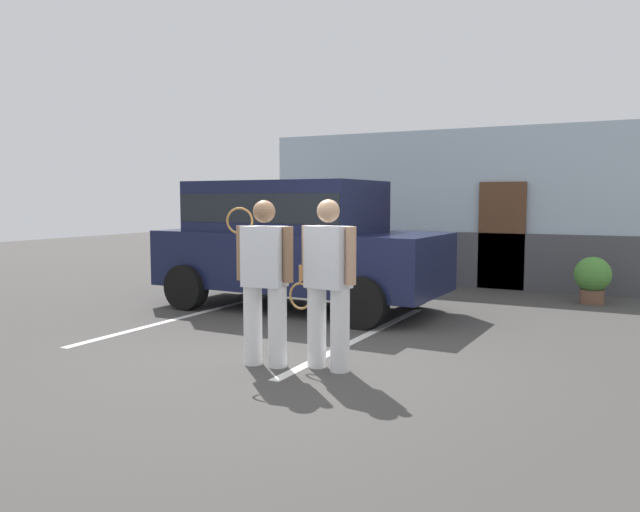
{
  "coord_description": "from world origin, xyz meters",
  "views": [
    {
      "loc": [
        3.37,
        -5.76,
        1.77
      ],
      "look_at": [
        -0.22,
        1.2,
        1.05
      ],
      "focal_mm": 34.99,
      "sensor_mm": 36.0,
      "label": 1
    }
  ],
  "objects_px": {
    "parked_suv": "(294,238)",
    "potted_plant_by_porch": "(593,278)",
    "tennis_player_woman": "(328,282)",
    "tennis_player_man": "(264,280)"
  },
  "relations": [
    {
      "from": "parked_suv",
      "to": "potted_plant_by_porch",
      "type": "height_order",
      "value": "parked_suv"
    },
    {
      "from": "tennis_player_man",
      "to": "potted_plant_by_porch",
      "type": "xyz_separation_m",
      "value": [
        2.81,
        5.9,
        -0.48
      ]
    },
    {
      "from": "parked_suv",
      "to": "tennis_player_man",
      "type": "height_order",
      "value": "parked_suv"
    },
    {
      "from": "parked_suv",
      "to": "tennis_player_man",
      "type": "xyz_separation_m",
      "value": [
        1.47,
        -3.2,
        -0.23
      ]
    },
    {
      "from": "parked_suv",
      "to": "tennis_player_man",
      "type": "relative_size",
      "value": 2.64
    },
    {
      "from": "potted_plant_by_porch",
      "to": "parked_suv",
      "type": "bearing_deg",
      "value": -147.76
    },
    {
      "from": "tennis_player_man",
      "to": "tennis_player_woman",
      "type": "height_order",
      "value": "tennis_player_woman"
    },
    {
      "from": "parked_suv",
      "to": "tennis_player_woman",
      "type": "bearing_deg",
      "value": -53.54
    },
    {
      "from": "parked_suv",
      "to": "potted_plant_by_porch",
      "type": "bearing_deg",
      "value": 33.58
    },
    {
      "from": "tennis_player_woman",
      "to": "potted_plant_by_porch",
      "type": "bearing_deg",
      "value": -102.76
    }
  ]
}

